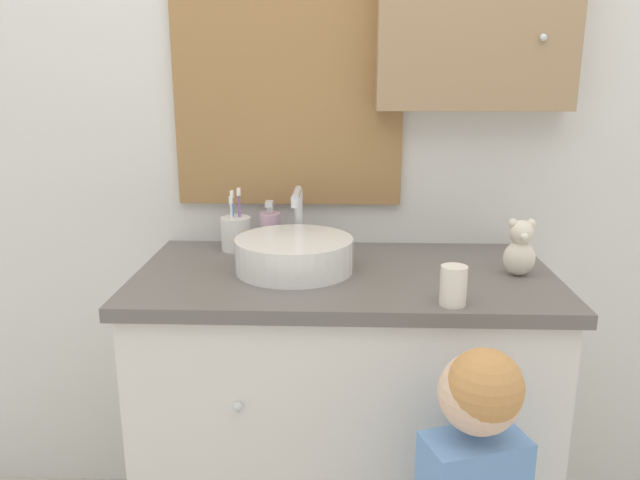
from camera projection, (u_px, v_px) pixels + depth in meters
name	position (u px, v px, depth m)	size (l,w,h in m)	color
wall_back	(354.00, 109.00, 1.87)	(3.20, 0.18, 2.50)	silver
vanity_counter	(343.00, 417.00, 1.79)	(1.11, 0.59, 0.88)	silver
sink_basin	(295.00, 253.00, 1.67)	(0.32, 0.37, 0.20)	white
toothbrush_holder	(236.00, 233.00, 1.86)	(0.09, 0.09, 0.19)	silver
soap_dispenser	(270.00, 230.00, 1.87)	(0.06, 0.06, 0.15)	#CCA3BC
teddy_bear	(520.00, 249.00, 1.62)	(0.08, 0.07, 0.15)	beige
drinking_cup	(453.00, 286.00, 1.42)	(0.06, 0.06, 0.09)	silver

